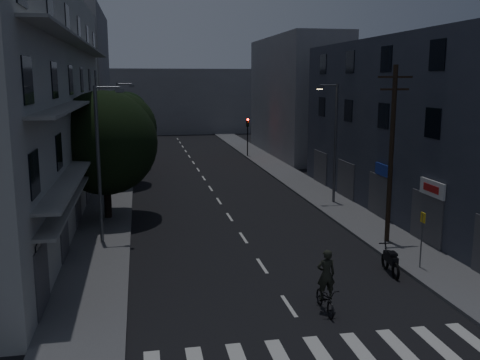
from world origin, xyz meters
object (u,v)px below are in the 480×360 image
object	(u,v)px
utility_pole	(391,151)
bus_stop_sign	(422,230)
motorcycle	(390,262)
cyclist	(326,291)

from	to	relation	value
utility_pole	bus_stop_sign	size ratio (longest dim) A/B	3.56
motorcycle	cyclist	size ratio (longest dim) A/B	0.88
utility_pole	bus_stop_sign	distance (m)	5.02
bus_stop_sign	motorcycle	bearing A→B (deg)	-177.31
bus_stop_sign	cyclist	bearing A→B (deg)	-149.54
utility_pole	cyclist	world-z (taller)	utility_pole
utility_pole	motorcycle	xyz separation A→B (m)	(-1.82, -4.09, -4.33)
utility_pole	motorcycle	size ratio (longest dim) A/B	4.28
bus_stop_sign	cyclist	size ratio (longest dim) A/B	1.06
utility_pole	cyclist	bearing A→B (deg)	-129.20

